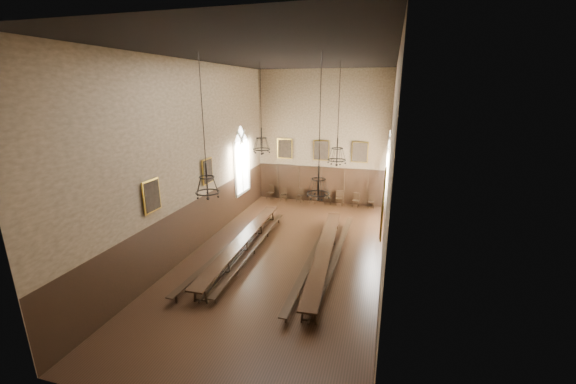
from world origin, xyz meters
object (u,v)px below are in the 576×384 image
at_px(table_right, 324,256).
at_px(chandelier_back_left, 262,144).
at_px(chair_2, 300,198).
at_px(chair_3, 313,199).
at_px(chair_0, 270,195).
at_px(bench_left_outer, 234,245).
at_px(bench_left_inner, 254,249).
at_px(chair_6, 356,203).
at_px(chandelier_back_right, 337,154).
at_px(table_left, 243,245).
at_px(chair_5, 339,201).
at_px(bench_right_inner, 314,256).
at_px(bench_right_outer, 336,256).
at_px(chandelier_front_left, 207,184).
at_px(chair_1, 284,197).
at_px(chandelier_front_right, 318,185).
at_px(chair_4, 328,200).
at_px(chair_7, 371,204).

bearing_deg(table_right, chandelier_back_left, 147.42).
bearing_deg(chair_2, chair_3, 17.52).
relative_size(chair_0, chandelier_back_left, 0.23).
bearing_deg(bench_left_outer, bench_left_inner, -3.91).
bearing_deg(chair_6, chandelier_back_right, -92.47).
relative_size(table_left, chair_6, 10.29).
relative_size(bench_left_inner, chair_5, 9.12).
bearing_deg(table_right, bench_right_inner, 167.11).
distance_m(bench_left_outer, bench_right_outer, 5.06).
bearing_deg(chair_6, chandelier_front_left, -109.84).
relative_size(chair_1, chair_2, 1.01).
height_order(bench_right_outer, chandelier_back_left, chandelier_back_left).
xyz_separation_m(chair_0, chair_5, (5.01, -0.02, -0.00)).
bearing_deg(bench_right_inner, chandelier_back_right, 79.76).
xyz_separation_m(chandelier_back_right, chandelier_front_right, (0.02, -4.83, -0.32)).
height_order(chair_4, chandelier_back_right, chandelier_back_right).
distance_m(chair_1, chandelier_back_right, 8.56).
bearing_deg(chair_3, chair_2, -172.10).
bearing_deg(bench_left_inner, chair_3, 82.88).
relative_size(bench_right_outer, chandelier_front_left, 1.81).
bearing_deg(table_left, chair_2, 85.43).
relative_size(chair_5, chandelier_back_right, 0.21).
bearing_deg(table_left, bench_left_outer, 172.74).
relative_size(chair_3, chair_5, 1.02).
relative_size(table_right, chair_0, 9.48).
bearing_deg(chair_4, bench_right_outer, -90.55).
bearing_deg(chair_2, chair_6, 17.74).
relative_size(bench_left_inner, chandelier_front_left, 1.74).
height_order(chair_5, chandelier_back_left, chandelier_back_left).
bearing_deg(chair_6, chandelier_front_right, -89.81).
xyz_separation_m(chair_4, chandelier_front_left, (-2.89, -11.42, 3.86)).
height_order(chair_7, chandelier_back_right, chandelier_back_right).
distance_m(chair_7, chandelier_back_right, 7.46).
height_order(table_right, chair_0, chair_0).
bearing_deg(bench_left_outer, chandelier_front_left, -83.59).
distance_m(bench_right_inner, chair_6, 8.67).
bearing_deg(chair_2, bench_right_outer, -46.64).
bearing_deg(chandelier_back_right, chandelier_front_left, -127.71).
distance_m(chair_6, chandelier_front_right, 11.44).
xyz_separation_m(bench_left_outer, chair_1, (0.02, 8.52, -0.00)).
bearing_deg(chair_0, table_left, -62.36).
relative_size(table_left, chair_5, 9.59).
bearing_deg(chair_5, table_left, -122.05).
relative_size(bench_left_outer, bench_left_inner, 1.11).
relative_size(chair_4, chandelier_back_left, 0.22).
distance_m(bench_left_inner, chandelier_front_left, 4.81).
xyz_separation_m(bench_right_outer, chair_5, (-1.05, 8.33, 0.03)).
bearing_deg(chair_7, chair_1, 177.64).
height_order(chandelier_back_left, chandelier_back_right, same).
bearing_deg(chair_1, bench_right_inner, -77.91).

